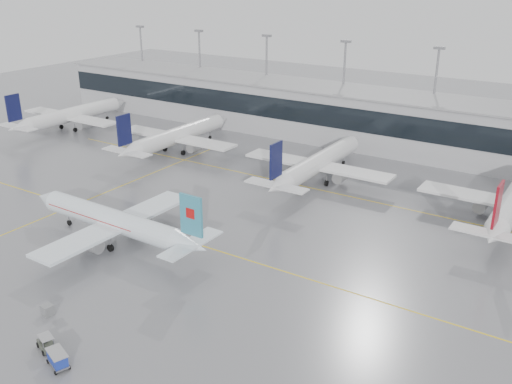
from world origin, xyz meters
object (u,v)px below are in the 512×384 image
Objects in this scene: baggage_tug at (46,344)px; baggage_cart at (57,358)px; gse_unit at (48,310)px; air_canada_jet at (116,222)px.

baggage_cart reaches higher than baggage_tug.
gse_unit is (-8.72, 5.57, -0.38)m from baggage_cart.
baggage_tug is at bearing -32.94° from gse_unit.
gse_unit is at bearing 160.16° from baggage_tug.
baggage_tug is 6.88m from gse_unit.
air_canada_jet is 28.64m from baggage_cart.
baggage_tug is at bearing -180.00° from baggage_cart.
air_canada_jet is 10.97× the size of baggage_cart.
baggage_tug is 3.62m from baggage_cart.
baggage_cart is (3.39, -1.20, 0.42)m from baggage_tug.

